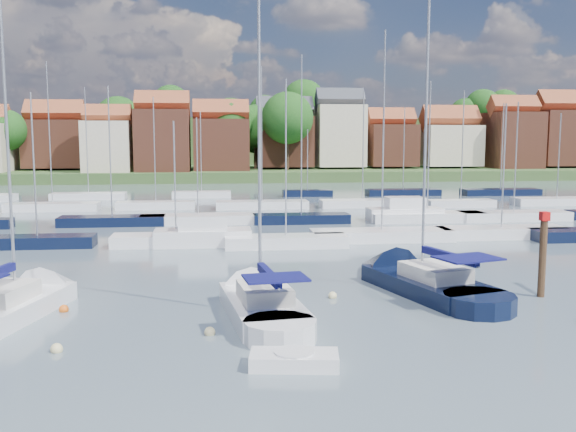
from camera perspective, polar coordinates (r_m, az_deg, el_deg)
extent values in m
plane|color=#3E4B55|center=(67.26, -2.76, 0.31)|extent=(260.00, 260.00, 0.00)
cube|color=silver|center=(31.13, -23.46, -7.78)|extent=(4.53, 7.45, 1.20)
cone|color=silver|center=(34.79, -19.75, -6.08)|extent=(3.64, 3.99, 2.89)
cube|color=silver|center=(30.51, -24.02, -6.27)|extent=(2.68, 3.31, 0.70)
cylinder|color=#B2B2B7|center=(30.59, -23.64, 5.29)|extent=(0.14, 0.14, 12.86)
cube|color=silver|center=(28.65, -2.29, -8.46)|extent=(3.74, 7.32, 1.20)
cone|color=silver|center=(32.83, -3.79, -6.45)|extent=(3.31, 3.74, 2.92)
cylinder|color=silver|center=(25.36, -0.72, -10.53)|extent=(3.25, 3.25, 1.20)
cube|color=silver|center=(27.94, -2.11, -6.84)|extent=(2.38, 3.15, 0.70)
cylinder|color=#B2B2B7|center=(28.09, -2.56, 5.91)|extent=(0.14, 0.14, 13.00)
cylinder|color=#B2B2B7|center=(26.82, -1.70, -5.57)|extent=(0.57, 3.88, 0.10)
cube|color=#0E0F4A|center=(26.79, -1.70, -5.25)|extent=(0.74, 3.71, 0.35)
cube|color=#0E0F4A|center=(25.54, -1.12, -5.52)|extent=(2.68, 2.04, 0.08)
cube|color=black|center=(33.59, 12.33, -6.28)|extent=(5.36, 8.50, 1.20)
cone|color=black|center=(37.63, 7.99, -4.75)|extent=(4.23, 4.61, 3.29)
cylinder|color=black|center=(30.55, 16.62, -7.76)|extent=(4.08, 4.08, 1.20)
cube|color=silver|center=(32.95, 12.92, -4.87)|extent=(3.13, 3.80, 0.70)
cylinder|color=#B2B2B7|center=(33.16, 12.15, 7.63)|extent=(0.14, 0.14, 14.96)
cylinder|color=#B2B2B7|center=(31.92, 14.11, -3.73)|extent=(1.32, 4.24, 0.10)
cube|color=#0E0F4A|center=(31.90, 14.12, -3.47)|extent=(1.45, 4.09, 0.35)
cube|color=#0E0F4A|center=(30.76, 15.72, -3.62)|extent=(3.24, 2.68, 0.08)
cube|color=silver|center=(22.68, 0.56, -12.78)|extent=(3.22, 1.84, 0.60)
cylinder|color=silver|center=(22.63, 0.56, -12.38)|extent=(1.42, 1.42, 0.38)
cylinder|color=#4C331E|center=(34.31, 21.61, -5.14)|extent=(0.36, 0.36, 6.40)
cube|color=red|center=(33.82, 21.85, -0.02)|extent=(0.40, 0.40, 0.44)
sphere|color=beige|center=(25.72, -19.87, -11.29)|extent=(0.45, 0.45, 0.45)
sphere|color=beige|center=(26.39, -6.96, -10.44)|extent=(0.45, 0.45, 0.45)
sphere|color=beige|center=(26.19, -0.10, -10.53)|extent=(0.53, 0.53, 0.53)
sphere|color=#D85914|center=(35.49, 10.06, -5.93)|extent=(0.54, 0.54, 0.54)
sphere|color=beige|center=(31.98, 3.98, -7.28)|extent=(0.43, 0.43, 0.43)
sphere|color=#D85914|center=(31.23, -19.30, -8.02)|extent=(0.44, 0.44, 0.44)
cube|color=black|center=(49.43, -21.36, -2.22)|extent=(8.01, 2.24, 1.00)
cylinder|color=#B2B2B7|center=(48.89, -21.66, 4.25)|extent=(0.12, 0.12, 10.16)
cube|color=silver|center=(47.53, -9.92, -2.19)|extent=(9.22, 2.58, 1.00)
cylinder|color=#B2B2B7|center=(47.02, -10.03, 3.34)|extent=(0.12, 0.12, 8.18)
cube|color=silver|center=(46.16, -0.18, -2.36)|extent=(8.78, 2.46, 1.00)
cylinder|color=#B2B2B7|center=(45.56, -0.19, 5.14)|extent=(0.12, 0.12, 11.06)
cube|color=silver|center=(49.56, 8.32, -1.78)|extent=(10.79, 3.02, 1.00)
cylinder|color=#B2B2B7|center=(48.98, 8.48, 7.43)|extent=(0.12, 0.12, 14.87)
cube|color=silver|center=(53.22, 18.41, -1.46)|extent=(10.13, 2.84, 1.00)
cylinder|color=#B2B2B7|center=(52.73, 18.64, 4.24)|extent=(0.12, 0.12, 9.59)
cube|color=silver|center=(47.23, -7.56, -2.02)|extent=(7.00, 2.60, 1.40)
cube|color=silver|center=(47.07, -7.58, -0.70)|extent=(3.50, 2.20, 1.30)
cube|color=black|center=(59.47, -15.35, -0.49)|extent=(9.30, 2.60, 1.00)
cylinder|color=#B2B2B7|center=(59.00, -15.54, 5.53)|extent=(0.12, 0.12, 11.48)
cube|color=silver|center=(59.16, -7.99, -0.34)|extent=(10.40, 2.91, 1.00)
cylinder|color=#B2B2B7|center=(58.73, -8.07, 4.39)|extent=(0.12, 0.12, 8.77)
cube|color=black|center=(58.95, 1.19, -0.30)|extent=(8.80, 2.46, 1.00)
cylinder|color=#B2B2B7|center=(58.46, 1.21, 7.17)|extent=(0.12, 0.12, 14.33)
cube|color=silver|center=(61.58, 12.26, -0.14)|extent=(10.73, 3.00, 1.00)
cylinder|color=#B2B2B7|center=(61.13, 12.42, 5.98)|extent=(0.12, 0.12, 12.14)
cube|color=silver|center=(64.62, 19.40, -0.05)|extent=(10.48, 2.93, 1.00)
cylinder|color=#B2B2B7|center=(64.20, 19.61, 4.95)|extent=(0.12, 0.12, 10.28)
cube|color=silver|center=(61.76, 10.31, 0.07)|extent=(7.00, 2.60, 1.40)
cube|color=silver|center=(61.64, 10.33, 1.08)|extent=(3.50, 2.20, 1.30)
cube|color=silver|center=(73.31, -20.18, 0.72)|extent=(9.71, 2.72, 1.00)
cylinder|color=#B2B2B7|center=(72.92, -20.45, 6.93)|extent=(0.12, 0.12, 14.88)
cube|color=silver|center=(71.83, -11.66, 0.89)|extent=(8.49, 2.38, 1.00)
cylinder|color=#B2B2B7|center=(71.45, -11.79, 5.80)|extent=(0.12, 0.12, 11.31)
cube|color=silver|center=(71.02, -2.33, 0.96)|extent=(10.16, 2.85, 1.00)
cylinder|color=#B2B2B7|center=(70.61, -2.36, 7.26)|extent=(0.12, 0.12, 14.59)
cube|color=silver|center=(72.86, 6.63, 1.07)|extent=(9.53, 2.67, 1.00)
cylinder|color=#B2B2B7|center=(72.48, 6.70, 6.15)|extent=(0.12, 0.12, 11.91)
cube|color=silver|center=(74.84, 15.09, 1.03)|extent=(7.62, 2.13, 1.00)
cylinder|color=#B2B2B7|center=(74.46, 15.25, 6.06)|extent=(0.12, 0.12, 12.13)
cube|color=silver|center=(81.02, 22.76, 1.17)|extent=(10.17, 2.85, 1.00)
cylinder|color=#B2B2B7|center=(80.69, 22.95, 4.96)|extent=(0.12, 0.12, 9.73)
cube|color=silver|center=(85.02, -17.30, 1.65)|extent=(9.24, 2.59, 1.00)
cylinder|color=#B2B2B7|center=(84.68, -17.47, 6.43)|extent=(0.12, 0.12, 13.17)
cube|color=silver|center=(84.30, -7.69, 1.87)|extent=(7.57, 2.12, 1.00)
cylinder|color=#B2B2B7|center=(83.98, -7.75, 5.69)|extent=(0.12, 0.12, 10.24)
cube|color=black|center=(85.35, 1.74, 1.99)|extent=(6.58, 1.84, 1.00)
cylinder|color=#B2B2B7|center=(85.07, 1.75, 5.01)|extent=(0.12, 0.12, 8.01)
cube|color=black|center=(88.12, 10.18, 2.04)|extent=(9.92, 2.78, 1.00)
cylinder|color=#B2B2B7|center=(87.81, 10.26, 5.92)|extent=(0.12, 0.12, 10.92)
cube|color=black|center=(91.91, 18.36, 2.00)|extent=(10.55, 2.95, 1.00)
cylinder|color=#B2B2B7|center=(91.61, 18.51, 5.90)|extent=(0.12, 0.12, 11.51)
cube|color=#3D5329|center=(143.91, -4.83, 4.02)|extent=(200.00, 70.00, 3.00)
cube|color=#3D5329|center=(168.72, -5.12, 6.06)|extent=(200.00, 60.00, 14.00)
cube|color=brown|center=(127.81, -19.92, 6.05)|extent=(10.37, 9.97, 8.73)
cube|color=brown|center=(127.88, -20.03, 8.58)|extent=(10.57, 5.13, 5.13)
cube|color=beige|center=(117.09, -15.67, 5.92)|extent=(8.09, 8.80, 8.96)
cube|color=brown|center=(117.14, -15.76, 8.60)|extent=(8.25, 4.00, 4.00)
cube|color=brown|center=(116.92, -11.04, 6.54)|extent=(9.36, 10.17, 10.97)
cube|color=brown|center=(117.06, -11.12, 9.79)|extent=(9.54, 4.63, 4.63)
cube|color=brown|center=(118.31, -5.96, 6.27)|extent=(9.90, 8.56, 9.42)
cube|color=brown|center=(118.38, -5.99, 9.13)|extent=(10.10, 4.90, 4.90)
cube|color=brown|center=(124.03, -0.33, 6.63)|extent=(10.59, 8.93, 9.49)
cube|color=#383A42|center=(124.13, -0.34, 9.42)|extent=(10.80, 5.24, 5.24)
cube|color=beige|center=(124.80, 4.60, 7.11)|extent=(9.01, 8.61, 11.65)
cube|color=#383A42|center=(125.00, 4.63, 10.28)|extent=(9.19, 4.46, 4.46)
cube|color=brown|center=(128.41, 9.09, 6.23)|extent=(9.10, 9.34, 8.00)
cube|color=brown|center=(128.44, 9.14, 8.51)|extent=(9.28, 4.50, 4.50)
cube|color=beige|center=(131.69, 14.11, 6.10)|extent=(10.86, 9.59, 7.88)
cube|color=brown|center=(131.73, 14.18, 8.39)|extent=(11.07, 5.37, 5.37)
cube|color=brown|center=(133.88, 19.29, 6.33)|extent=(9.18, 9.96, 10.97)
cube|color=brown|center=(134.00, 19.41, 9.16)|extent=(9.36, 4.54, 4.54)
cube|color=brown|center=(140.35, 23.29, 6.37)|extent=(11.39, 9.67, 10.76)
cube|color=brown|center=(140.49, 23.43, 9.13)|extent=(11.62, 5.64, 5.64)
cylinder|color=#382619|center=(154.78, 16.83, 7.00)|extent=(0.50, 0.50, 4.47)
sphere|color=#265A1C|center=(154.92, 16.91, 9.25)|extent=(8.18, 8.18, 8.18)
cylinder|color=#382619|center=(122.89, -2.92, 5.17)|extent=(0.50, 0.50, 4.46)
sphere|color=#265A1C|center=(122.84, -2.94, 7.99)|extent=(8.15, 8.15, 8.15)
cylinder|color=#382619|center=(141.69, 1.39, 7.35)|extent=(0.50, 0.50, 5.15)
sphere|color=#265A1C|center=(141.90, 1.40, 10.17)|extent=(9.41, 9.41, 9.41)
cylinder|color=#382619|center=(143.24, -10.33, 7.27)|extent=(0.50, 0.50, 4.56)
sphere|color=#265A1C|center=(143.41, -10.38, 9.75)|extent=(8.34, 8.34, 8.34)
cylinder|color=#382619|center=(133.27, -14.77, 5.24)|extent=(0.50, 0.50, 5.15)
sphere|color=#265A1C|center=(133.26, -14.86, 8.25)|extent=(9.42, 9.42, 9.42)
cylinder|color=#382619|center=(138.26, -21.06, 6.13)|extent=(0.50, 0.50, 3.42)
sphere|color=#265A1C|center=(138.30, -21.15, 8.05)|extent=(6.26, 6.26, 6.26)
cylinder|color=#382619|center=(132.68, 1.29, 5.16)|extent=(0.50, 0.50, 3.77)
sphere|color=#265A1C|center=(132.60, 1.30, 7.37)|extent=(6.89, 6.89, 6.89)
cylinder|color=#382619|center=(118.41, -0.05, 5.29)|extent=(0.50, 0.50, 5.21)
sphere|color=#265A1C|center=(118.40, -0.05, 8.71)|extent=(9.53, 9.53, 9.53)
cylinder|color=#382619|center=(144.50, 20.82, 4.71)|extent=(0.50, 0.50, 2.97)
sphere|color=#265A1C|center=(144.43, 20.89, 6.30)|extent=(5.44, 5.44, 5.44)
cylinder|color=#382619|center=(120.50, -5.05, 5.20)|extent=(0.50, 0.50, 4.84)
sphere|color=#265A1C|center=(120.47, -5.08, 8.33)|extent=(8.85, 8.85, 8.85)
cylinder|color=#382619|center=(153.40, 15.38, 6.92)|extent=(0.50, 0.50, 3.72)
sphere|color=#265A1C|center=(153.49, 15.44, 8.81)|extent=(6.80, 6.80, 6.80)
cylinder|color=#382619|center=(134.26, 19.30, 4.85)|extent=(0.50, 0.50, 4.05)
sphere|color=#265A1C|center=(134.20, 19.40, 7.19)|extent=(7.40, 7.40, 7.40)
cylinder|color=#382619|center=(124.96, -23.66, 4.51)|extent=(0.50, 0.50, 4.00)
sphere|color=#265A1C|center=(124.89, -23.79, 7.00)|extent=(7.32, 7.32, 7.32)
cylinder|color=#382619|center=(140.39, -2.01, 7.07)|extent=(0.50, 0.50, 3.93)
sphere|color=#265A1C|center=(140.49, -2.02, 9.25)|extent=(7.19, 7.19, 7.19)
cylinder|color=#382619|center=(131.65, 8.90, 5.08)|extent=(0.50, 0.50, 3.82)
sphere|color=#265A1C|center=(131.58, 8.94, 7.34)|extent=(6.99, 6.99, 6.99)
cylinder|color=#382619|center=(120.55, -12.83, 4.73)|extent=(0.50, 0.50, 3.48)
sphere|color=#265A1C|center=(120.46, -12.89, 6.98)|extent=(6.37, 6.37, 6.37)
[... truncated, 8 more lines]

